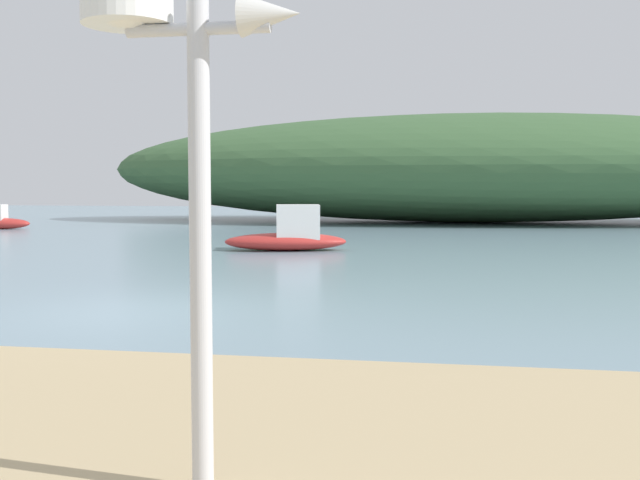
{
  "coord_description": "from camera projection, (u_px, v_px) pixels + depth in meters",
  "views": [
    {
      "loc": [
        4.52,
        -10.56,
        1.89
      ],
      "look_at": [
        2.15,
        3.06,
        0.9
      ],
      "focal_mm": 41.5,
      "sensor_mm": 36.0,
      "label": 1
    }
  ],
  "objects": [
    {
      "name": "ground_plane",
      "position": [
        148.0,
        311.0,
        11.29
      ],
      "size": [
        120.0,
        120.0,
        0.0
      ],
      "primitive_type": "plane",
      "color": "#7A99A8"
    },
    {
      "name": "distant_hill",
      "position": [
        466.0,
        168.0,
        40.03
      ],
      "size": [
        39.91,
        13.81,
        5.82
      ],
      "primitive_type": "ellipsoid",
      "color": "#3D6038",
      "rests_on": "ground"
    },
    {
      "name": "mast_structure",
      "position": [
        154.0,
        46.0,
        3.99
      ],
      "size": [
        1.21,
        0.49,
        2.99
      ],
      "color": "silver",
      "rests_on": "beach_sand"
    },
    {
      "name": "motorboat_outer_mooring",
      "position": [
        290.0,
        235.0,
        22.03
      ],
      "size": [
        3.83,
        2.1,
        1.37
      ],
      "color": "#B72D28",
      "rests_on": "ground"
    }
  ]
}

